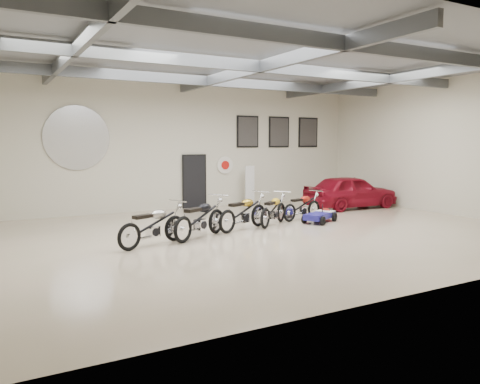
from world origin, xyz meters
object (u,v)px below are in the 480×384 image
motorcycle_silver (153,224)px  motorcycle_black (200,218)px  motorcycle_red (302,206)px  banner_stand (250,185)px  motorcycle_gold (243,211)px  vintage_car (350,192)px  motorcycle_yellow (273,209)px  go_kart (322,213)px

motorcycle_silver → motorcycle_black: bearing=-10.4°
motorcycle_red → motorcycle_silver: bearing=179.2°
motorcycle_red → banner_stand: bearing=70.5°
motorcycle_gold → motorcycle_red: (2.67, 0.67, -0.07)m
banner_stand → motorcycle_red: banner_stand is taller
motorcycle_gold → vintage_car: 6.41m
vintage_car → motorcycle_red: bearing=113.7°
banner_stand → motorcycle_black: 7.04m
vintage_car → motorcycle_yellow: bearing=112.1°
motorcycle_black → motorcycle_yellow: size_ratio=1.11×
motorcycle_yellow → banner_stand: bearing=33.0°
motorcycle_gold → motorcycle_red: 2.76m
motorcycle_silver → vintage_car: bearing=-4.9°
banner_stand → motorcycle_gold: bearing=-131.7°
motorcycle_silver → motorcycle_red: (5.78, 1.47, -0.07)m
motorcycle_gold → motorcycle_black: bearing=174.7°
banner_stand → go_kart: 4.82m
motorcycle_black → go_kart: motorcycle_black is taller
motorcycle_silver → go_kart: size_ratio=1.30×
motorcycle_yellow → vintage_car: size_ratio=0.50×
motorcycle_gold → vintage_car: size_ratio=0.55×
motorcycle_yellow → motorcycle_red: 1.50m
motorcycle_silver → motorcycle_black: size_ratio=0.96×
motorcycle_silver → motorcycle_black: 1.49m
motorcycle_silver → motorcycle_gold: 3.21m
motorcycle_black → motorcycle_gold: motorcycle_black is taller
motorcycle_black → motorcycle_yellow: 2.98m
banner_stand → motorcycle_red: (-0.32, -4.12, -0.38)m
banner_stand → go_kart: size_ratio=1.05×
motorcycle_silver → vintage_car: 9.61m
motorcycle_red → vintage_car: (3.41, 1.37, 0.18)m
motorcycle_silver → motorcycle_black: (1.46, 0.30, 0.02)m
motorcycle_silver → motorcycle_red: bearing=-7.8°
motorcycle_gold → vintage_car: bearing=-3.8°
motorcycle_silver → motorcycle_red: motorcycle_silver is taller
motorcycle_black → motorcycle_yellow: motorcycle_black is taller
banner_stand → motorcycle_silver: (-6.10, -5.59, -0.31)m
motorcycle_silver → motorcycle_gold: motorcycle_gold is taller
motorcycle_silver → motorcycle_gold: size_ratio=0.98×
motorcycle_yellow → vintage_car: 5.16m
motorcycle_yellow → motorcycle_red: (1.44, 0.42, -0.03)m
motorcycle_yellow → go_kart: size_ratio=1.21×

